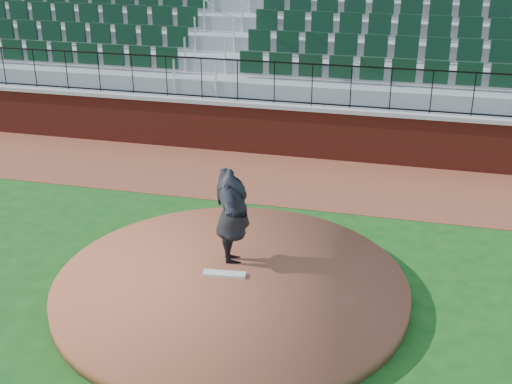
{
  "coord_description": "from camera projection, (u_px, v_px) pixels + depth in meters",
  "views": [
    {
      "loc": [
        2.48,
        -8.4,
        5.64
      ],
      "look_at": [
        0.0,
        1.5,
        1.3
      ],
      "focal_mm": 46.65,
      "sensor_mm": 36.0,
      "label": 1
    }
  ],
  "objects": [
    {
      "name": "pitcher",
      "position": [
        232.0,
        216.0,
        10.77
      ],
      "size": [
        1.19,
        2.08,
        1.64
      ],
      "primitive_type": "imported",
      "rotation": [
        0.0,
        0.0,
        1.91
      ],
      "color": "black",
      "rests_on": "pitchers_mound"
    },
    {
      "name": "wall_cap",
      "position": [
        311.0,
        107.0,
        16.02
      ],
      "size": [
        34.0,
        0.45,
        0.1
      ],
      "primitive_type": "cube",
      "color": "#B7B7B7",
      "rests_on": "field_wall"
    },
    {
      "name": "concourse_wall",
      "position": [
        343.0,
        12.0,
        20.36
      ],
      "size": [
        34.0,
        0.5,
        5.5
      ],
      "primitive_type": "cube",
      "color": "maroon",
      "rests_on": "ground"
    },
    {
      "name": "pitchers_mound",
      "position": [
        231.0,
        287.0,
        10.55
      ],
      "size": [
        5.59,
        5.59,
        0.25
      ],
      "primitive_type": "cylinder",
      "color": "brown",
      "rests_on": "ground"
    },
    {
      "name": "pitching_rubber",
      "position": [
        224.0,
        274.0,
        10.63
      ],
      "size": [
        0.7,
        0.24,
        0.05
      ],
      "primitive_type": "cube",
      "rotation": [
        0.0,
        0.0,
        0.1
      ],
      "color": "silver",
      "rests_on": "pitchers_mound"
    },
    {
      "name": "wall_railing",
      "position": [
        312.0,
        85.0,
        15.8
      ],
      "size": [
        34.0,
        0.05,
        1.0
      ],
      "primitive_type": null,
      "color": "black",
      "rests_on": "wall_cap"
    },
    {
      "name": "warning_track",
      "position": [
        298.0,
        179.0,
        15.08
      ],
      "size": [
        34.0,
        3.2,
        0.01
      ],
      "primitive_type": "cube",
      "color": "brown",
      "rests_on": "ground"
    },
    {
      "name": "field_wall",
      "position": [
        310.0,
        133.0,
        16.27
      ],
      "size": [
        34.0,
        0.35,
        1.2
      ],
      "primitive_type": "cube",
      "color": "maroon",
      "rests_on": "ground"
    },
    {
      "name": "ground",
      "position": [
        232.0,
        306.0,
        10.26
      ],
      "size": [
        90.0,
        90.0,
        0.0
      ],
      "primitive_type": "plane",
      "color": "#164C15",
      "rests_on": "ground"
    },
    {
      "name": "seating_stands",
      "position": [
        329.0,
        43.0,
        18.04
      ],
      "size": [
        34.0,
        5.1,
        4.6
      ],
      "primitive_type": null,
      "color": "gray",
      "rests_on": "ground"
    }
  ]
}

